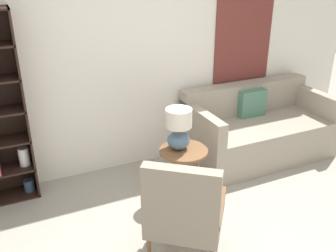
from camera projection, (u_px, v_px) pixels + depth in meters
wall_back at (124, 54)px, 4.07m from camera, size 6.40×0.08×2.70m
armchair at (184, 210)px, 2.81m from camera, size 0.81×0.81×0.99m
couch at (257, 130)px, 4.69m from camera, size 1.79×0.90×0.87m
side_table at (183, 155)px, 3.81m from camera, size 0.50×0.50×0.53m
table_lamp at (179, 128)px, 3.72m from camera, size 0.27×0.27×0.43m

